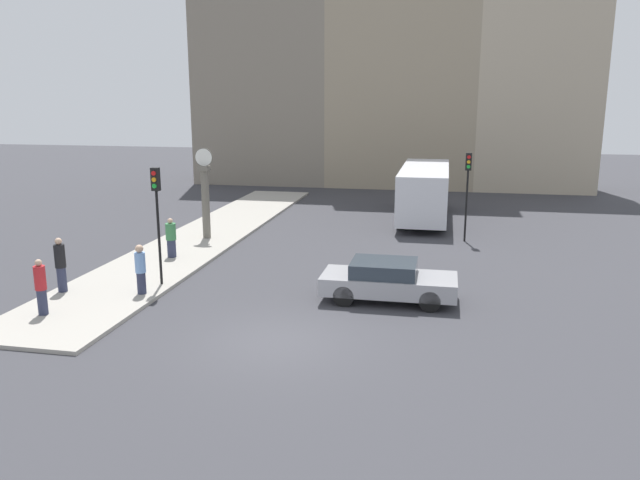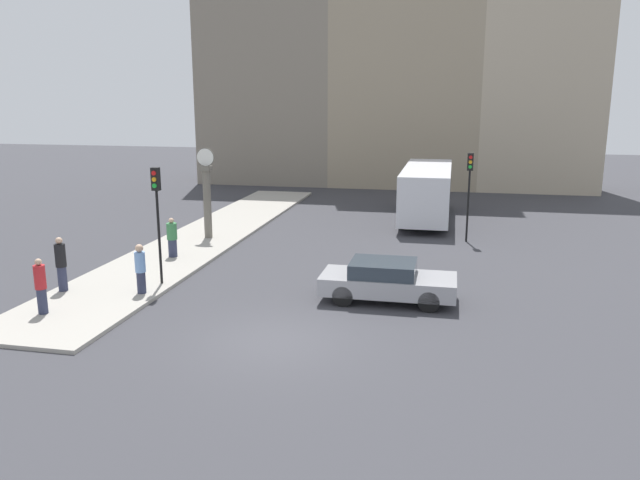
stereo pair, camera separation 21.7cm
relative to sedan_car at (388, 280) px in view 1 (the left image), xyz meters
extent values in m
plane|color=#38383D|center=(-2.58, -3.93, -0.67)|extent=(120.00, 120.00, 0.00)
cube|color=#A39E93|center=(-9.07, 7.57, -0.61)|extent=(3.68, 27.00, 0.12)
cube|color=gray|center=(-11.67, 26.59, 7.18)|extent=(9.82, 5.00, 15.70)
cube|color=gray|center=(-1.62, 26.59, 9.08)|extent=(10.27, 5.00, 19.50)
cube|color=#B7A88E|center=(7.46, 26.59, 6.92)|extent=(7.90, 5.00, 15.17)
cube|color=#9E9EA3|center=(0.04, 0.00, -0.11)|extent=(4.24, 1.84, 0.56)
cube|color=#2D3842|center=(-0.13, 0.00, 0.40)|extent=(2.04, 1.65, 0.45)
cylinder|color=black|center=(1.36, 0.81, -0.34)|extent=(0.66, 0.22, 0.66)
cylinder|color=black|center=(1.36, -0.81, -0.34)|extent=(0.66, 0.22, 0.66)
cylinder|color=black|center=(-1.27, 0.81, -0.34)|extent=(0.66, 0.22, 0.66)
cylinder|color=black|center=(-1.27, -0.81, -0.34)|extent=(0.66, 0.22, 0.66)
cube|color=silver|center=(0.61, 13.82, 0.89)|extent=(2.39, 8.81, 2.40)
cube|color=#1E232D|center=(0.61, 13.82, 1.05)|extent=(2.41, 8.64, 0.72)
cylinder|color=black|center=(1.66, 16.56, -0.22)|extent=(0.28, 0.90, 0.90)
cylinder|color=black|center=(-0.45, 16.56, -0.22)|extent=(0.28, 0.90, 0.90)
cylinder|color=black|center=(1.66, 11.09, -0.22)|extent=(0.28, 0.90, 0.90)
cylinder|color=black|center=(-0.45, 11.09, -0.22)|extent=(0.28, 0.90, 0.90)
cylinder|color=black|center=(-7.68, -0.09, 1.05)|extent=(0.09, 0.09, 3.20)
cube|color=black|center=(-7.68, -0.09, 3.03)|extent=(0.26, 0.20, 0.76)
cylinder|color=red|center=(-7.68, -0.21, 3.24)|extent=(0.15, 0.04, 0.15)
cylinder|color=orange|center=(-7.68, -0.21, 3.03)|extent=(0.15, 0.04, 0.15)
cylinder|color=green|center=(-7.68, -0.21, 2.82)|extent=(0.15, 0.04, 0.15)
cylinder|color=black|center=(2.61, 9.02, 0.93)|extent=(0.09, 0.09, 3.19)
cube|color=black|center=(2.61, 9.02, 2.90)|extent=(0.26, 0.20, 0.76)
cylinder|color=red|center=(2.61, 8.90, 3.11)|extent=(0.15, 0.04, 0.15)
cylinder|color=orange|center=(2.61, 8.90, 2.90)|extent=(0.15, 0.04, 0.15)
cylinder|color=green|center=(2.61, 8.90, 2.69)|extent=(0.15, 0.04, 0.15)
cylinder|color=#666056|center=(-8.80, 6.92, 0.96)|extent=(0.35, 0.35, 3.03)
cube|color=#666056|center=(-8.80, 6.92, 2.58)|extent=(0.45, 0.45, 0.21)
cylinder|color=#666056|center=(-8.80, 6.92, 3.07)|extent=(0.83, 0.04, 0.83)
cylinder|color=white|center=(-8.80, 6.92, 3.07)|extent=(0.76, 0.06, 0.76)
cylinder|color=#2D334C|center=(-7.83, -1.22, -0.20)|extent=(0.28, 0.28, 0.71)
cylinder|color=#729ED8|center=(-7.83, -1.22, 0.49)|extent=(0.34, 0.34, 0.66)
sphere|color=tan|center=(-7.83, -1.22, 0.95)|extent=(0.26, 0.26, 0.26)
cylinder|color=#2D334C|center=(-9.73, -3.63, -0.17)|extent=(0.28, 0.28, 0.76)
cylinder|color=red|center=(-9.73, -3.63, 0.56)|extent=(0.33, 0.33, 0.71)
sphere|color=tan|center=(-9.73, -3.63, 1.02)|extent=(0.20, 0.20, 0.20)
cylinder|color=#2D334C|center=(-10.47, -1.54, -0.14)|extent=(0.29, 0.29, 0.82)
cylinder|color=black|center=(-10.47, -1.54, 0.65)|extent=(0.34, 0.34, 0.76)
sphere|color=tan|center=(-10.47, -1.54, 1.14)|extent=(0.22, 0.22, 0.22)
cylinder|color=#2D334C|center=(-8.88, 3.37, -0.20)|extent=(0.34, 0.34, 0.70)
cylinder|color=#387A47|center=(-8.88, 3.37, 0.48)|extent=(0.40, 0.40, 0.66)
sphere|color=tan|center=(-8.88, 3.37, 0.91)|extent=(0.21, 0.21, 0.21)
camera|label=1|loc=(1.65, -18.98, 5.69)|focal=35.00mm
camera|label=2|loc=(1.86, -18.94, 5.69)|focal=35.00mm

